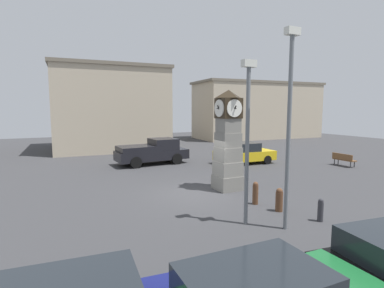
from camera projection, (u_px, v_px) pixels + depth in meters
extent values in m
plane|color=#38383A|center=(197.00, 193.00, 14.44)|extent=(69.43, 69.43, 0.00)
cube|color=gray|center=(227.00, 182.00, 15.13)|extent=(1.22, 1.22, 0.72)
cube|color=gray|center=(228.00, 168.00, 15.05)|extent=(1.15, 1.15, 0.72)
cube|color=gray|center=(228.00, 154.00, 14.96)|extent=(1.08, 1.08, 0.72)
cube|color=gray|center=(228.00, 140.00, 14.88)|extent=(1.01, 1.01, 0.72)
cube|color=gray|center=(228.00, 126.00, 14.79)|extent=(0.94, 0.94, 0.72)
cube|color=#2D2316|center=(228.00, 108.00, 14.69)|extent=(1.03, 1.03, 0.99)
cylinder|color=white|center=(223.00, 108.00, 15.17)|extent=(0.84, 0.04, 0.84)
cube|color=black|center=(223.00, 108.00, 15.20)|extent=(0.06, 0.12, 0.19)
cube|color=black|center=(223.00, 108.00, 15.20)|extent=(0.04, 0.15, 0.31)
cylinder|color=white|center=(235.00, 108.00, 14.22)|extent=(0.84, 0.04, 0.84)
cube|color=black|center=(235.00, 108.00, 14.19)|extent=(0.06, 0.19, 0.08)
cube|color=black|center=(235.00, 108.00, 14.19)|extent=(0.04, 0.25, 0.25)
cylinder|color=white|center=(238.00, 108.00, 14.92)|extent=(0.04, 0.84, 0.84)
cube|color=black|center=(238.00, 108.00, 14.93)|extent=(0.19, 0.06, 0.11)
cube|color=black|center=(238.00, 108.00, 14.93)|extent=(0.18, 0.04, 0.30)
cylinder|color=white|center=(219.00, 108.00, 14.47)|extent=(0.04, 0.84, 0.84)
cube|color=black|center=(219.00, 108.00, 14.45)|extent=(0.19, 0.06, 0.06)
cube|color=black|center=(219.00, 108.00, 14.45)|extent=(0.16, 0.04, 0.30)
pyramid|color=#2D2316|center=(229.00, 94.00, 14.61)|extent=(1.08, 1.08, 0.40)
cylinder|color=#333338|center=(320.00, 212.00, 10.81)|extent=(0.20, 0.20, 0.73)
sphere|color=#333338|center=(321.00, 201.00, 10.76)|extent=(0.18, 0.18, 0.18)
cylinder|color=brown|center=(279.00, 202.00, 11.87)|extent=(0.29, 0.29, 0.77)
sphere|color=brown|center=(279.00, 191.00, 11.82)|extent=(0.26, 0.26, 0.26)
cylinder|color=brown|center=(255.00, 195.00, 12.76)|extent=(0.24, 0.24, 0.83)
sphere|color=brown|center=(256.00, 184.00, 12.70)|extent=(0.22, 0.22, 0.22)
cube|color=#1E2328|center=(254.00, 285.00, 4.74)|extent=(2.34, 1.62, 0.51)
cylinder|color=black|center=(334.00, 273.00, 6.83)|extent=(0.66, 0.30, 0.64)
cube|color=gold|center=(245.00, 155.00, 22.29)|extent=(4.44, 2.12, 0.68)
cube|color=#1E2328|center=(241.00, 147.00, 22.08)|extent=(2.47, 1.89, 0.62)
cylinder|color=black|center=(253.00, 156.00, 23.70)|extent=(0.65, 0.24, 0.64)
cylinder|color=black|center=(267.00, 160.00, 22.01)|extent=(0.65, 0.24, 0.64)
cylinder|color=black|center=(223.00, 158.00, 22.64)|extent=(0.65, 0.24, 0.64)
cylinder|color=black|center=(236.00, 162.00, 20.94)|extent=(0.65, 0.24, 0.64)
cube|color=black|center=(152.00, 155.00, 22.03)|extent=(5.30, 2.34, 0.70)
cube|color=black|center=(163.00, 144.00, 22.38)|extent=(1.93, 2.03, 0.80)
cube|color=black|center=(138.00, 148.00, 21.46)|extent=(2.97, 2.19, 0.36)
cylinder|color=black|center=(166.00, 155.00, 23.65)|extent=(0.82, 0.33, 0.80)
cylinder|color=black|center=(177.00, 159.00, 21.98)|extent=(0.82, 0.33, 0.80)
cylinder|color=black|center=(128.00, 158.00, 22.14)|extent=(0.82, 0.33, 0.80)
cylinder|color=black|center=(136.00, 162.00, 20.48)|extent=(0.82, 0.33, 0.80)
cube|color=brown|center=(344.00, 160.00, 21.29)|extent=(0.52, 1.61, 0.08)
cube|color=brown|center=(342.00, 156.00, 21.15)|extent=(0.08, 1.60, 0.40)
cylinder|color=#262628|center=(354.00, 164.00, 20.84)|extent=(0.06, 0.06, 0.45)
cylinder|color=#262628|center=(338.00, 161.00, 21.98)|extent=(0.06, 0.06, 0.45)
cylinder|color=#262628|center=(351.00, 165.00, 20.66)|extent=(0.06, 0.06, 0.45)
cylinder|color=#262628|center=(334.00, 162.00, 21.80)|extent=(0.06, 0.06, 0.45)
cylinder|color=slate|center=(288.00, 136.00, 9.80)|extent=(0.14, 0.14, 6.36)
cube|color=silver|center=(292.00, 31.00, 9.41)|extent=(0.50, 0.24, 0.24)
cylinder|color=slate|center=(247.00, 148.00, 10.29)|extent=(0.14, 0.14, 5.44)
cube|color=silver|center=(249.00, 63.00, 9.96)|extent=(0.50, 0.24, 0.24)
cube|color=#B7A88E|center=(109.00, 110.00, 30.79)|extent=(11.02, 9.95, 7.86)
cube|color=#6E6455|center=(108.00, 70.00, 30.31)|extent=(11.35, 10.25, 0.30)
cube|color=#B7A88E|center=(257.00, 111.00, 42.11)|extent=(17.56, 7.77, 7.37)
cube|color=#6E6455|center=(258.00, 84.00, 41.66)|extent=(18.08, 8.01, 0.30)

